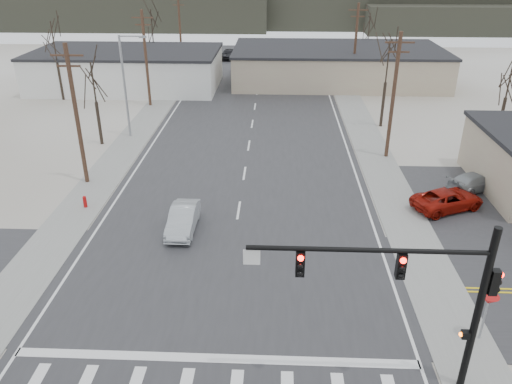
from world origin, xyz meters
TOP-DOWN VIEW (x-y plane):
  - ground at (0.00, 0.00)m, footprint 140.00×140.00m
  - main_road at (0.00, 15.00)m, footprint 18.00×110.00m
  - cross_road at (0.00, 0.00)m, footprint 90.00×10.00m
  - sidewalk_left at (-10.60, 20.00)m, footprint 3.00×90.00m
  - sidewalk_right at (10.60, 20.00)m, footprint 3.00×90.00m
  - traffic_signal_mast at (7.89, -6.20)m, footprint 8.95×0.43m
  - fire_hydrant at (-10.20, 8.00)m, footprint 0.24×0.24m
  - yield_sign at (11.50, -3.50)m, footprint 0.80×0.80m
  - building_left_far at (-16.00, 40.00)m, footprint 22.30×12.30m
  - building_right_far at (10.00, 44.00)m, footprint 26.30×14.30m
  - upole_left_b at (-11.50, 12.00)m, footprint 2.20×0.30m
  - upole_left_c at (-11.50, 32.00)m, footprint 2.20×0.30m
  - upole_left_d at (-11.50, 52.00)m, footprint 2.20×0.30m
  - upole_right_a at (11.50, 18.00)m, footprint 2.20×0.30m
  - upole_right_b at (11.50, 40.00)m, footprint 2.20×0.30m
  - streetlight_main at (-10.80, 22.00)m, footprint 2.40×0.25m
  - tree_left_near at (-13.00, 20.00)m, footprint 3.30×3.30m
  - tree_right_mid at (12.50, 26.00)m, footprint 3.74×3.74m
  - tree_left_far at (-14.00, 46.00)m, footprint 3.96×3.96m
  - tree_right_far at (15.00, 52.00)m, footprint 3.52×3.52m
  - tree_lot at (22.00, 22.00)m, footprint 3.52×3.52m
  - tree_left_mid at (-22.00, 34.00)m, footprint 3.96×3.96m
  - hill_left at (-35.00, 92.00)m, footprint 70.00×18.00m
  - hill_center at (15.00, 96.00)m, footprint 80.00×18.00m
  - hill_right at (50.00, 90.00)m, footprint 60.00×18.00m
  - sedan_crossing at (-3.18, 5.38)m, footprint 1.55×4.38m
  - car_far_a at (-0.16, 47.92)m, footprint 2.92×5.99m
  - car_far_b at (-5.35, 57.79)m, footprint 2.25×4.64m
  - car_parked_red at (13.70, 8.82)m, footprint 5.36×4.03m
  - car_parked_silver at (16.50, 11.82)m, footprint 4.59×3.60m

SIDE VIEW (x-z plane):
  - ground at x=0.00m, z-range 0.00..0.00m
  - cross_road at x=0.00m, z-range 0.00..0.04m
  - main_road at x=0.00m, z-range 0.00..0.05m
  - sidewalk_left at x=-10.60m, z-range 0.00..0.06m
  - sidewalk_right at x=10.60m, z-range 0.00..0.06m
  - fire_hydrant at x=-10.20m, z-range 0.02..0.89m
  - car_parked_silver at x=16.50m, z-range 0.03..1.28m
  - car_parked_red at x=13.70m, z-range 0.03..1.39m
  - sedan_crossing at x=-3.18m, z-range 0.05..1.49m
  - car_far_b at x=-5.35m, z-range 0.05..1.57m
  - car_far_a at x=-0.16m, z-range 0.05..1.73m
  - yield_sign at x=11.50m, z-range 0.89..3.24m
  - building_right_far at x=10.00m, z-range 0.00..4.30m
  - building_left_far at x=-16.00m, z-range 0.01..4.51m
  - hill_right at x=50.00m, z-range 0.00..5.50m
  - hill_left at x=-35.00m, z-range 0.00..7.00m
  - hill_center at x=15.00m, z-range 0.00..9.00m
  - traffic_signal_mast at x=7.89m, z-range 1.07..8.27m
  - streetlight_main at x=-10.80m, z-range 0.59..9.59m
  - upole_left_b at x=-11.50m, z-range 0.22..10.22m
  - upole_left_c at x=-11.50m, z-range 0.22..10.22m
  - upole_left_d at x=-11.50m, z-range 0.22..10.22m
  - upole_right_a at x=11.50m, z-range 0.22..10.22m
  - upole_right_b at x=11.50m, z-range 0.22..10.22m
  - tree_left_near at x=-13.00m, z-range 1.55..8.90m
  - tree_right_far at x=15.00m, z-range 1.66..9.50m
  - tree_lot at x=22.00m, z-range 1.66..9.50m
  - tree_right_mid at x=12.50m, z-range 1.77..10.10m
  - tree_left_far at x=-14.00m, z-range 1.87..10.69m
  - tree_left_mid at x=-22.00m, z-range 1.87..10.69m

